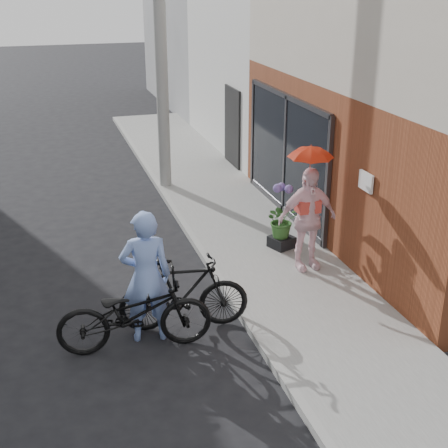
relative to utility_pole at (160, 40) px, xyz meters
name	(u,v)px	position (x,y,z in m)	size (l,w,h in m)	color
ground	(178,318)	(-1.10, -6.00, -3.50)	(80.00, 80.00, 0.00)	black
sidewalk	(261,246)	(1.00, -4.00, -3.44)	(2.20, 24.00, 0.12)	gray
curb	(203,254)	(-0.16, -4.00, -3.44)	(0.12, 24.00, 0.12)	#9E9E99
plaster_building	(346,24)	(6.10, 3.00, 0.00)	(8.00, 6.00, 7.00)	silver
east_building_far	(262,10)	(6.10, 10.00, 0.00)	(8.00, 8.00, 7.00)	gray
utility_pole	(160,40)	(0.00, 0.00, 0.00)	(0.28, 0.28, 7.00)	#9E9E99
officer	(146,277)	(-1.62, -6.42, -2.52)	(0.71, 0.47, 1.96)	#7D9BDF
bike_left	(135,313)	(-1.84, -6.65, -2.94)	(0.74, 2.13, 1.12)	black
bike_right	(184,293)	(-1.06, -6.30, -2.93)	(0.54, 1.89, 1.14)	black
kimono_woman	(307,219)	(1.37, -5.17, -2.48)	(1.06, 0.44, 1.81)	#FCD3DC
parasol	(311,149)	(1.37, -5.17, -1.26)	(0.72, 0.72, 0.63)	#EA3E1B
planter	(281,242)	(1.30, -4.26, -3.28)	(0.40, 0.40, 0.21)	black
potted_plant	(282,220)	(1.30, -4.26, -2.83)	(0.61, 0.53, 0.67)	#326428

